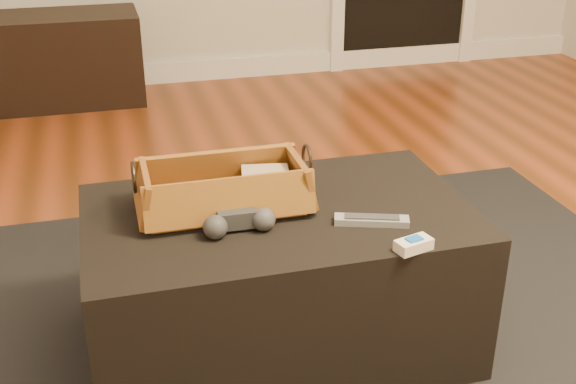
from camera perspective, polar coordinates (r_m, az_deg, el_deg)
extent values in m
cube|color=brown|center=(2.11, 5.46, -12.04)|extent=(5.00, 5.50, 0.01)
cube|color=white|center=(4.51, -6.68, 9.54)|extent=(5.00, 0.04, 0.12)
cube|color=black|center=(4.22, -20.11, 9.66)|extent=(1.24, 0.45, 0.49)
cube|color=black|center=(2.06, -0.33, -12.74)|extent=(2.60, 2.00, 0.01)
cube|color=black|center=(1.97, -0.72, -6.93)|extent=(1.00, 0.60, 0.42)
cube|color=black|center=(1.85, -5.66, -0.87)|extent=(0.24, 0.08, 0.02)
cube|color=#C9A98B|center=(1.91, -1.80, 0.83)|extent=(0.14, 0.10, 0.07)
cube|color=#9D5823|center=(1.88, -5.04, -1.13)|extent=(0.40, 0.18, 0.02)
cube|color=#9C5D23|center=(1.94, -5.65, 1.82)|extent=(0.43, 0.04, 0.11)
cube|color=#9E5E23|center=(1.77, -4.54, -0.65)|extent=(0.43, 0.04, 0.11)
cube|color=brown|center=(1.89, 1.00, 1.32)|extent=(0.04, 0.21, 0.11)
cube|color=#9A5222|center=(1.83, -11.44, -0.06)|extent=(0.04, 0.21, 0.11)
torus|color=#302520|center=(1.88, 1.51, 2.63)|extent=(0.01, 0.08, 0.08)
torus|color=black|center=(1.82, -12.09, 1.16)|extent=(0.01, 0.08, 0.08)
cube|color=#2C2C2E|center=(1.78, -4.14, -1.94)|extent=(0.10, 0.07, 0.04)
sphere|color=#333336|center=(1.74, -5.76, -2.78)|extent=(0.06, 0.06, 0.06)
sphere|color=#3B3B3E|center=(1.76, -1.96, -2.17)|extent=(0.06, 0.06, 0.06)
cube|color=#9EA0A6|center=(1.81, 6.63, -2.25)|extent=(0.19, 0.10, 0.02)
cube|color=#323335|center=(1.81, 6.64, -1.95)|extent=(0.14, 0.07, 0.00)
cube|color=white|center=(1.71, 9.90, -4.13)|extent=(0.10, 0.06, 0.03)
cube|color=blue|center=(1.70, 9.94, -3.68)|extent=(0.04, 0.03, 0.01)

